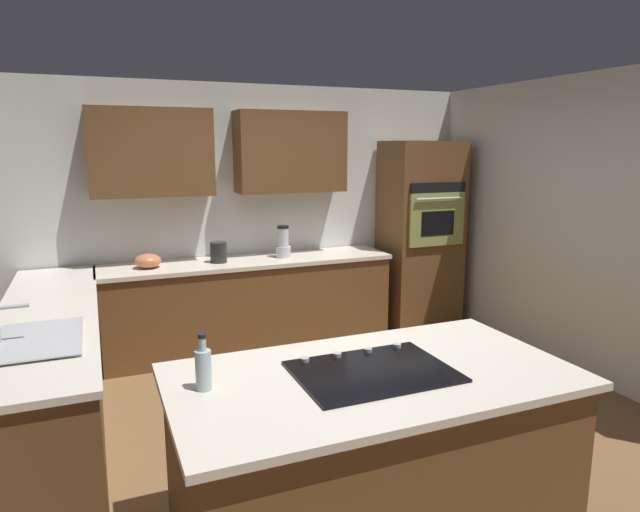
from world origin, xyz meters
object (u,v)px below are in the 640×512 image
Objects in this scene: blender at (283,244)px; oil_bottle at (203,368)px; wall_oven at (420,235)px; mixing_bowl at (148,261)px; cooktop at (372,371)px; sink_unit at (37,339)px; kettle at (219,252)px.

blender reaches higher than oil_bottle.
wall_oven is 8.60× the size of mixing_bowl.
blender is (-0.52, -2.91, 0.13)m from cooktop.
sink_unit reaches higher than mixing_bowl.
sink_unit is at bearing 66.57° from mixing_bowl.
kettle is at bearing -103.55° from oil_bottle.
oil_bottle is (0.67, 2.79, 0.01)m from kettle.
sink_unit is at bearing -35.39° from cooktop.
kettle is 0.74× the size of oil_bottle.
oil_bottle is at bearing 127.46° from sink_unit.
oil_bottle is at bearing -8.49° from cooktop.
kettle is at bearing 0.22° from wall_oven.
sink_unit is 2.94× the size of mixing_bowl.
blender is at bearing 180.00° from mixing_bowl.
blender is at bearing 180.00° from kettle.
blender is (-2.08, -1.80, 0.12)m from sink_unit.
cooktop is 2.37× the size of blender.
blender is 1.35× the size of mixing_bowl.
blender is 1.63× the size of kettle.
cooktop is at bearing 53.98° from wall_oven.
wall_oven reaches higher than kettle.
oil_bottle reaches higher than sink_unit.
wall_oven is 6.38× the size of blender.
wall_oven is 3.60m from cooktop.
kettle is at bearing -87.40° from cooktop.
sink_unit is 1.96m from mixing_bowl.
mixing_bowl is at bearing -74.94° from cooktop.
blender is at bearing -139.16° from sink_unit.
cooktop is (2.12, 2.91, -0.12)m from wall_oven.
kettle is (2.25, 0.01, -0.03)m from wall_oven.
cooktop is 2.85× the size of oil_bottle.
mixing_bowl is 0.65m from kettle.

